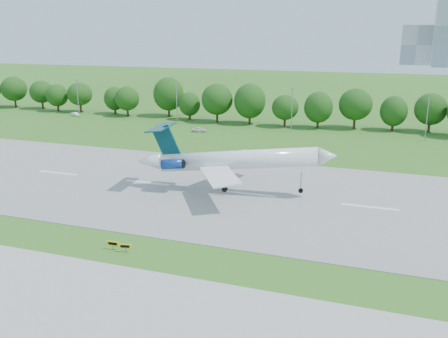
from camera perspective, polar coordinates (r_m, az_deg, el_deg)
ground at (r=74.31m, az=-17.83°, el=-6.92°), size 600.00×600.00×0.00m
runway at (r=94.06m, az=-8.73°, el=-1.59°), size 400.00×45.00×0.08m
tree_line at (r=153.72m, az=3.01°, el=7.56°), size 288.40×8.40×10.40m
light_poles at (r=144.99m, az=0.93°, el=7.16°), size 175.90×0.25×12.19m
airliner at (r=86.09m, az=0.42°, el=1.11°), size 35.16×25.32×10.98m
taxi_sign_centre at (r=65.76m, az=-11.20°, el=-8.66°), size 1.58×0.53×1.11m
taxi_sign_right at (r=66.82m, az=-12.57°, el=-8.32°), size 1.64×0.30×1.15m
service_vehicle_a at (r=174.34m, az=-16.64°, el=6.03°), size 3.79×2.26×1.18m
service_vehicle_b at (r=140.43m, az=-2.83°, el=4.52°), size 4.18×2.40×1.34m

